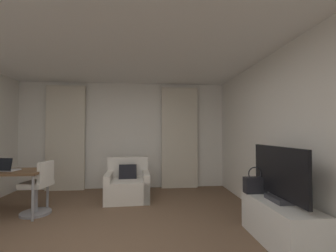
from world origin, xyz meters
TOP-DOWN VIEW (x-y plane):
  - wall_window at (0.00, 3.03)m, footprint 5.12×0.06m
  - wall_right at (2.53, 0.00)m, footprint 0.06×6.12m
  - ceiling at (0.00, 0.00)m, footprint 5.12×6.12m
  - curtain_left_panel at (-1.38, 2.90)m, footprint 0.90×0.06m
  - curtain_right_panel at (1.38, 2.90)m, footprint 0.90×0.06m
  - armchair at (0.17, 2.03)m, footprint 0.90×0.83m
  - desk at (-1.78, 1.29)m, footprint 1.28×0.61m
  - desk_chair at (-1.25, 1.34)m, footprint 0.48×0.48m
  - laptop at (-1.73, 1.26)m, footprint 0.36×0.30m
  - tv_console at (2.21, 0.02)m, footprint 0.49×1.14m
  - tv_flatscreen at (2.21, 0.03)m, footprint 0.20×1.10m
  - handbag_primary at (2.10, 0.43)m, footprint 0.30×0.14m

SIDE VIEW (x-z plane):
  - tv_console at x=2.21m, z-range 0.00..0.52m
  - armchair at x=0.17m, z-range -0.14..0.70m
  - desk_chair at x=-1.25m, z-range -0.05..0.83m
  - handbag_primary at x=2.10m, z-range 0.45..0.82m
  - desk at x=-1.78m, z-range 0.30..1.05m
  - laptop at x=-1.73m, z-range 0.68..0.90m
  - tv_flatscreen at x=2.21m, z-range 0.50..1.18m
  - curtain_left_panel at x=-1.38m, z-range 0.00..2.50m
  - curtain_right_panel at x=1.38m, z-range 0.00..2.50m
  - wall_window at x=0.00m, z-range 0.00..2.60m
  - wall_right at x=2.53m, z-range 0.00..2.60m
  - ceiling at x=0.00m, z-range 2.60..2.66m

